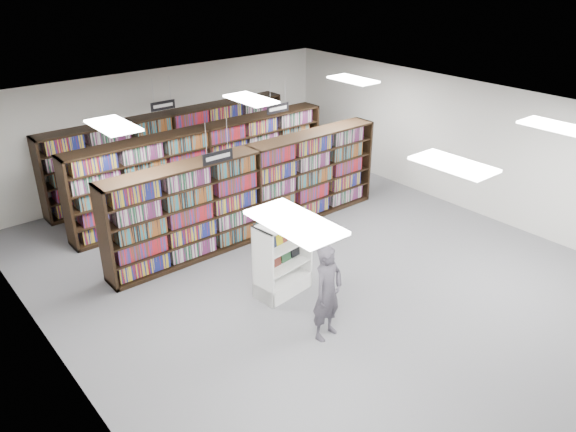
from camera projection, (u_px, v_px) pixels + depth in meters
floor at (312, 269)px, 11.58m from camera, size 12.00×12.00×0.00m
ceiling at (315, 118)px, 10.20m from camera, size 10.00×12.00×0.10m
wall_back at (165, 129)px, 15.07m from camera, size 10.00×0.10×3.20m
wall_left at (53, 287)px, 8.03m from camera, size 0.10×12.00×3.20m
wall_right at (466, 146)px, 13.75m from camera, size 0.10×12.00×3.20m
bookshelf_row_near at (254, 193)px, 12.52m from camera, size 7.00×0.60×2.10m
bookshelf_row_mid at (206, 168)px, 13.92m from camera, size 7.00×0.60×2.10m
bookshelf_row_far at (172, 151)px, 15.10m from camera, size 7.00×0.60×2.10m
aisle_sign_left at (218, 156)px, 10.33m from camera, size 0.65×0.02×0.80m
aisle_sign_right at (278, 108)px, 13.44m from camera, size 0.65×0.02×0.80m
aisle_sign_center at (163, 105)px, 13.69m from camera, size 0.65×0.02×0.80m
troffer_front_left at (295, 222)px, 6.41m from camera, size 0.60×1.20×0.04m
troffer_front_center at (453, 164)px, 8.13m from camera, size 0.60×1.20×0.04m
troffer_front_right at (557, 126)px, 9.84m from camera, size 0.60×1.20×0.04m
troffer_back_left at (113, 125)px, 9.90m from camera, size 0.60×1.20×0.04m
troffer_back_center at (251, 99)px, 11.61m from camera, size 0.60×1.20×0.04m
troffer_back_right at (353, 80)px, 13.33m from camera, size 0.60×1.20×0.04m
endcap_display at (281, 268)px, 10.63m from camera, size 1.14×0.68×1.52m
open_book at (280, 220)px, 10.16m from camera, size 0.70×0.45×0.13m
shopper at (328, 293)px, 9.25m from camera, size 0.69×0.52×1.72m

